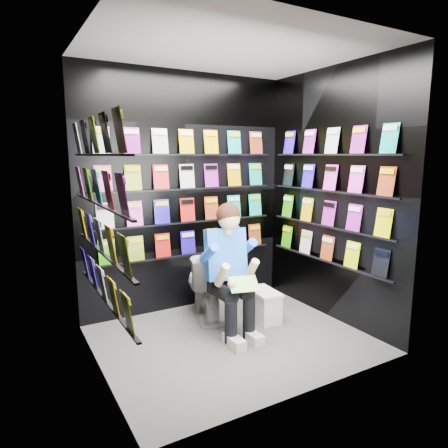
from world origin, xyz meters
TOP-DOWN VIEW (x-y plane):
  - floor at (0.00, 0.00)m, footprint 2.40×2.40m
  - ceiling at (0.00, 0.00)m, footprint 2.40×2.40m
  - wall_back at (0.00, 1.00)m, footprint 2.40×0.04m
  - wall_front at (0.00, -1.00)m, footprint 2.40×0.04m
  - wall_left at (-1.20, 0.00)m, footprint 0.04×2.00m
  - wall_right at (1.20, 0.00)m, footprint 0.04×2.00m
  - comics_back at (0.00, 0.97)m, footprint 2.10×0.06m
  - comics_left at (-1.17, 0.00)m, footprint 0.06×1.70m
  - comics_right at (1.17, 0.00)m, footprint 0.06×1.70m
  - toilet at (0.04, 0.59)m, footprint 0.60×0.83m
  - longbox at (0.52, 0.23)m, footprint 0.25×0.41m
  - longbox_lid at (0.52, 0.23)m, footprint 0.27×0.43m
  - reader at (0.04, 0.21)m, footprint 0.69×0.85m
  - held_comic at (0.04, -0.14)m, footprint 0.29×0.21m

SIDE VIEW (x-z plane):
  - floor at x=0.00m, z-range 0.00..0.00m
  - longbox at x=0.52m, z-range 0.00..0.29m
  - longbox_lid at x=0.52m, z-range 0.29..0.32m
  - toilet at x=0.04m, z-range 0.00..0.73m
  - held_comic at x=0.04m, z-range 0.53..0.63m
  - reader at x=0.04m, z-range 0.08..1.45m
  - wall_back at x=0.00m, z-range 0.00..2.60m
  - wall_front at x=0.00m, z-range 0.00..2.60m
  - wall_left at x=-1.20m, z-range 0.00..2.60m
  - wall_right at x=1.20m, z-range 0.00..2.60m
  - comics_back at x=0.00m, z-range 0.62..1.99m
  - comics_left at x=-1.17m, z-range 0.62..1.99m
  - comics_right at x=1.17m, z-range 0.62..1.99m
  - ceiling at x=0.00m, z-range 2.60..2.60m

